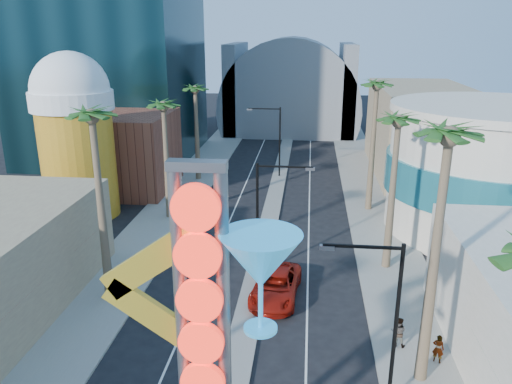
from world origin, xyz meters
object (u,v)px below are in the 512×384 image
pedestrian_b (398,332)px  red_pickup (276,286)px  pedestrian_a (438,349)px  neon_sign (227,318)px

pedestrian_b → red_pickup: bearing=-20.6°
red_pickup → pedestrian_b: size_ratio=3.59×
red_pickup → pedestrian_a: pedestrian_a is taller
neon_sign → pedestrian_b: (7.49, 9.53, -6.33)m
red_pickup → pedestrian_a: 10.33m
pedestrian_a → pedestrian_b: 2.13m
neon_sign → red_pickup: neon_sign is taller
neon_sign → pedestrian_a: (9.26, 8.35, -6.38)m
pedestrian_a → pedestrian_b: pedestrian_b is taller
red_pickup → pedestrian_a: size_ratio=3.85×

